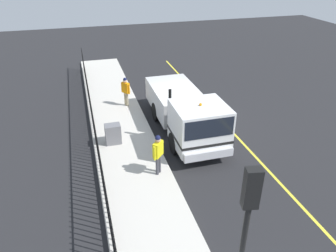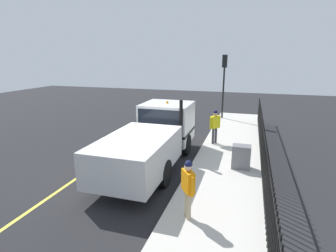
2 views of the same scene
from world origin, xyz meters
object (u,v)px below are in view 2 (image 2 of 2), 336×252
Objects in this scene: utility_cabinet at (241,157)px; worker_standing at (215,123)px; work_truck at (156,134)px; pedestrian_distant at (188,183)px; traffic_cone at (94,162)px; traffic_light_near at (224,74)px.

worker_standing is at bearing 116.86° from utility_cabinet.
work_truck reaches higher than pedestrian_distant.
utility_cabinet reaches higher than traffic_cone.
work_truck is 3.99× the size of worker_standing.
work_truck reaches higher than worker_standing.
pedestrian_distant reaches higher than utility_cabinet.
traffic_cone is at bearing -166.08° from utility_cabinet.
pedestrian_distant reaches higher than traffic_cone.
pedestrian_distant is at bearing 44.56° from worker_standing.
traffic_light_near reaches higher than utility_cabinet.
pedestrian_distant is at bearing 102.56° from traffic_light_near.
traffic_cone is at bearing -148.16° from work_truck.
worker_standing is 0.39× the size of traffic_light_near.
worker_standing is 6.36m from traffic_light_near.
worker_standing is 3.02× the size of traffic_cone.
traffic_cone is at bearing -154.56° from pedestrian_distant.
worker_standing is at bearing 44.22° from traffic_cone.
traffic_light_near is at bearing 146.28° from pedestrian_distant.
traffic_light_near reaches higher than worker_standing.
utility_cabinet is (1.40, -2.76, -0.59)m from worker_standing.
traffic_light_near is (-0.26, 6.01, 2.04)m from worker_standing.
work_truck is at bearing 88.83° from traffic_light_near.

